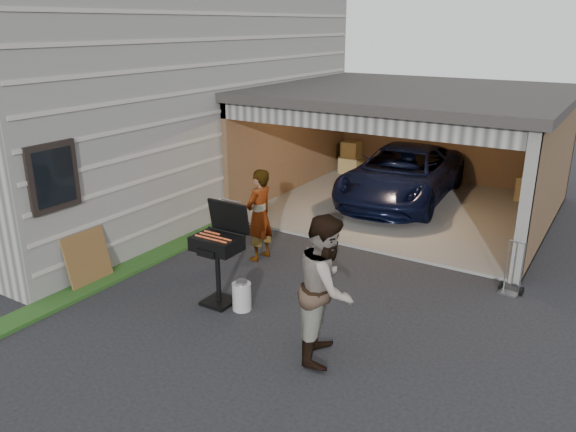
% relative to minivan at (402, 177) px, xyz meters
% --- Properties ---
extents(ground, '(80.00, 80.00, 0.00)m').
position_rel_minivan_xyz_m(ground, '(-0.48, -6.90, -0.68)').
color(ground, black).
rests_on(ground, ground).
extents(house, '(7.00, 11.00, 5.50)m').
position_rel_minivan_xyz_m(house, '(-6.48, -2.90, 2.07)').
color(house, '#474744').
rests_on(house, ground).
extents(groundcover_strip, '(0.50, 8.00, 0.06)m').
position_rel_minivan_xyz_m(groundcover_strip, '(-2.73, -7.90, -0.65)').
color(groundcover_strip, '#193814').
rests_on(groundcover_strip, ground).
extents(garage, '(6.80, 6.30, 2.90)m').
position_rel_minivan_xyz_m(garage, '(0.28, -0.11, 1.19)').
color(garage, '#605E59').
rests_on(garage, ground).
extents(minivan, '(2.59, 5.02, 1.35)m').
position_rel_minivan_xyz_m(minivan, '(0.00, 0.00, 0.00)').
color(minivan, black).
rests_on(minivan, ground).
extents(woman, '(0.48, 0.68, 1.78)m').
position_rel_minivan_xyz_m(woman, '(-0.98, -4.84, 0.21)').
color(woman, silver).
rests_on(woman, ground).
extents(man, '(1.04, 1.17, 2.02)m').
position_rel_minivan_xyz_m(man, '(1.66, -7.10, 0.33)').
color(man, '#431E1A').
rests_on(man, ground).
extents(bbq_grill, '(0.74, 0.65, 1.65)m').
position_rel_minivan_xyz_m(bbq_grill, '(-0.50, -6.66, 0.31)').
color(bbq_grill, black).
rests_on(bbq_grill, ground).
extents(propane_tank, '(0.33, 0.33, 0.45)m').
position_rel_minivan_xyz_m(propane_tank, '(-0.06, -6.67, -0.45)').
color(propane_tank, '#AEAEAA').
rests_on(propane_tank, ground).
extents(plywood_panel, '(0.24, 0.85, 0.94)m').
position_rel_minivan_xyz_m(plywood_panel, '(-2.88, -7.31, -0.21)').
color(plywood_panel, brown).
rests_on(plywood_panel, ground).
extents(hand_truck, '(0.41, 0.34, 0.94)m').
position_rel_minivan_xyz_m(hand_truck, '(3.43, -3.82, -0.50)').
color(hand_truck, slate).
rests_on(hand_truck, ground).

